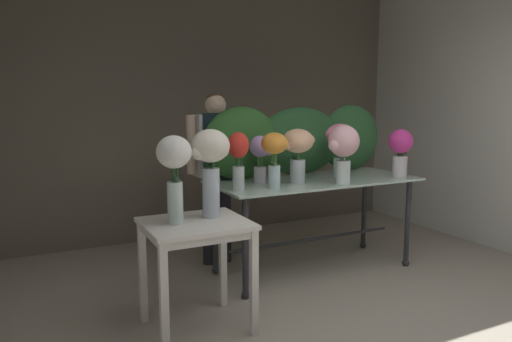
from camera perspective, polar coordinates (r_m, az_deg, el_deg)
name	(u,v)px	position (r m, az deg, el deg)	size (l,w,h in m)	color
ground_plane	(289,277)	(4.54, 3.91, -12.28)	(7.80, 7.80, 0.00)	#9E9384
wall_back	(214,111)	(5.84, -4.91, 7.07)	(4.93, 0.12, 2.93)	#706656
wall_right	(485,112)	(5.91, 25.26, 6.30)	(0.12, 3.67, 2.93)	silver
display_table_glass	(314,194)	(4.55, 6.82, -2.70)	(1.93, 0.84, 0.88)	#B4D0BF
side_table_white	(196,236)	(3.41, -7.07, -7.62)	(0.71, 0.62, 0.78)	silver
florist	(216,160)	(4.68, -4.67, 1.30)	(0.59, 0.24, 1.66)	#232328
foliage_backdrop	(292,141)	(4.70, 4.23, 3.52)	(1.96, 0.29, 0.67)	#2D6028
vase_lilac_anemones	(261,154)	(4.26, 0.55, 2.00)	(0.21, 0.19, 0.42)	silver
vase_rosy_snapdragons	(340,141)	(4.61, 9.84, 3.45)	(0.30, 0.28, 0.51)	silver
vase_peach_dahlias	(298,149)	(4.26, 4.91, 2.63)	(0.32, 0.28, 0.48)	silver
vase_magenta_stock	(400,150)	(4.72, 16.55, 2.38)	(0.22, 0.22, 0.46)	silver
vase_blush_hydrangea	(344,147)	(4.26, 10.25, 2.77)	(0.31, 0.27, 0.51)	silver
vase_sunset_freesia	(274,152)	(4.01, 2.18, 2.29)	(0.22, 0.22, 0.46)	silver
vase_scarlet_carnations	(238,155)	(3.93, -2.07, 1.86)	(0.17, 0.17, 0.47)	silver
vase_white_roses_tall	(175,166)	(3.26, -9.52, 0.55)	(0.24, 0.23, 0.60)	silver
vase_cream_lisianthus_tall	(211,161)	(3.41, -5.35, 1.22)	(0.29, 0.27, 0.63)	silver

